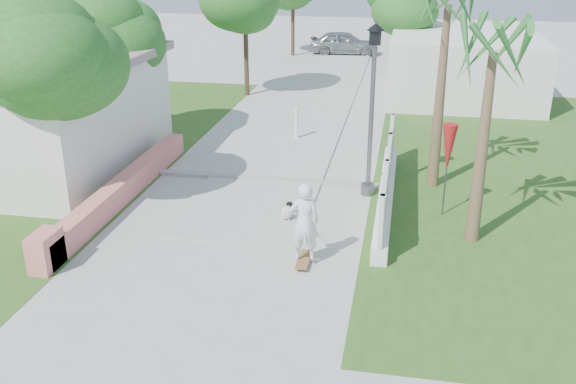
% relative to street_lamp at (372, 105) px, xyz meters
% --- Properties ---
extents(ground, '(90.00, 90.00, 0.00)m').
position_rel_street_lamp_xyz_m(ground, '(-2.90, -5.50, -2.43)').
color(ground, '#B7B7B2').
rests_on(ground, ground).
extents(path_strip, '(3.20, 36.00, 0.06)m').
position_rel_street_lamp_xyz_m(path_strip, '(-2.90, 14.50, -2.40)').
color(path_strip, '#B7B7B2').
rests_on(path_strip, ground).
extents(curb, '(6.50, 0.25, 0.10)m').
position_rel_street_lamp_xyz_m(curb, '(-2.90, 0.50, -2.38)').
color(curb, '#999993').
rests_on(curb, ground).
extents(grass_left, '(8.00, 20.00, 0.01)m').
position_rel_street_lamp_xyz_m(grass_left, '(-9.90, 2.50, -2.42)').
color(grass_left, '#30581B').
rests_on(grass_left, ground).
extents(grass_right, '(8.00, 20.00, 0.01)m').
position_rel_street_lamp_xyz_m(grass_right, '(4.10, 2.50, -2.42)').
color(grass_right, '#30581B').
rests_on(grass_right, ground).
extents(pink_wall, '(0.45, 8.20, 0.80)m').
position_rel_street_lamp_xyz_m(pink_wall, '(-6.20, -1.95, -2.11)').
color(pink_wall, '#E57775').
rests_on(pink_wall, ground).
extents(lattice_fence, '(0.35, 7.00, 1.50)m').
position_rel_street_lamp_xyz_m(lattice_fence, '(0.50, -0.50, -1.88)').
color(lattice_fence, white).
rests_on(lattice_fence, ground).
extents(building_right, '(6.00, 8.00, 2.60)m').
position_rel_street_lamp_xyz_m(building_right, '(3.10, 12.50, -1.13)').
color(building_right, silver).
rests_on(building_right, ground).
extents(street_lamp, '(0.44, 0.44, 4.44)m').
position_rel_street_lamp_xyz_m(street_lamp, '(0.00, 0.00, 0.00)').
color(street_lamp, '#59595E').
rests_on(street_lamp, ground).
extents(bollard, '(0.14, 0.14, 1.09)m').
position_rel_street_lamp_xyz_m(bollard, '(-2.70, 4.50, -1.84)').
color(bollard, white).
rests_on(bollard, ground).
extents(patio_umbrella, '(0.36, 0.36, 2.30)m').
position_rel_street_lamp_xyz_m(patio_umbrella, '(1.90, -1.00, -0.74)').
color(patio_umbrella, '#59595E').
rests_on(patio_umbrella, ground).
extents(tree_left_near, '(3.60, 3.60, 5.28)m').
position_rel_street_lamp_xyz_m(tree_left_near, '(-7.38, -2.52, 1.40)').
color(tree_left_near, '#4C3826').
rests_on(tree_left_near, ground).
extents(tree_left_mid, '(3.20, 3.20, 4.85)m').
position_rel_street_lamp_xyz_m(tree_left_mid, '(-8.38, 2.98, 1.07)').
color(tree_left_mid, '#4C3826').
rests_on(tree_left_mid, ground).
extents(tree_path_left, '(3.40, 3.40, 5.23)m').
position_rel_street_lamp_xyz_m(tree_path_left, '(-5.88, 10.48, 1.39)').
color(tree_path_left, '#4C3826').
rests_on(tree_path_left, ground).
extents(tree_path_right, '(3.00, 3.00, 4.79)m').
position_rel_street_lamp_xyz_m(tree_path_right, '(0.32, 14.48, 1.07)').
color(tree_path_right, '#4C3826').
rests_on(tree_path_right, ground).
extents(palm_far, '(1.80, 1.80, 5.30)m').
position_rel_street_lamp_xyz_m(palm_far, '(1.70, 1.00, 2.06)').
color(palm_far, brown).
rests_on(palm_far, ground).
extents(palm_near, '(1.80, 1.80, 4.70)m').
position_rel_street_lamp_xyz_m(palm_near, '(2.50, -2.30, 1.53)').
color(palm_near, brown).
rests_on(palm_near, ground).
extents(skateboarder, '(1.09, 2.74, 1.79)m').
position_rel_street_lamp_xyz_m(skateboarder, '(-1.39, -3.30, -1.62)').
color(skateboarder, olive).
rests_on(skateboarder, ground).
extents(dog, '(0.32, 0.62, 0.43)m').
position_rel_street_lamp_xyz_m(dog, '(-1.79, -2.01, -2.19)').
color(dog, white).
rests_on(dog, ground).
extents(parked_car, '(4.00, 1.83, 1.33)m').
position_rel_street_lamp_xyz_m(parked_car, '(-2.86, 21.33, -1.76)').
color(parked_car, '#96989D').
rests_on(parked_car, ground).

